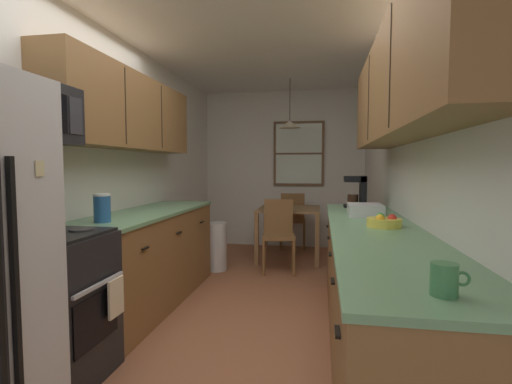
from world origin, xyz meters
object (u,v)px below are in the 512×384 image
Objects in this scene: dining_chair_near at (279,231)px; fruit_bowl at (384,222)px; trash_bin at (216,246)px; dining_table at (289,216)px; dish_rack at (365,210)px; mug_by_coffeemaker at (445,279)px; table_serving_bowl at (287,205)px; microwave_over_range at (24,112)px; storage_canister at (102,208)px; coffee_maker at (358,191)px; stove_range at (48,307)px; dining_chair_far at (293,218)px.

fruit_bowl is at bearing -64.04° from dining_chair_near.
dining_table is at bearing 40.79° from trash_bin.
dish_rack is at bearing -57.08° from dining_chair_near.
dining_table is 0.66m from dining_chair_near.
table_serving_bowl is (-0.89, 4.10, -0.19)m from mug_by_coffeemaker.
dining_table is 5.47× the size of table_serving_bowl.
trash_bin is at bearing 142.95° from dish_rack.
microwave_over_range is 2.39m from fruit_bowl.
mug_by_coffeemaker reaches higher than dish_rack.
dining_table reaches higher than trash_bin.
microwave_over_range reaches higher than table_serving_bowl.
storage_canister is 2.06m from fruit_bowl.
mug_by_coffeemaker is (2.13, -0.68, -0.68)m from microwave_over_range.
storage_canister is at bearing -113.12° from dining_table.
coffee_maker is at bearing 89.76° from dish_rack.
mug_by_coffeemaker is at bearing -62.31° from trash_bin.
dining_table is 0.17m from table_serving_bowl.
mug_by_coffeemaker is at bearing -89.45° from coffee_maker.
trash_bin is 1.88× the size of coffee_maker.
microwave_over_range is 3.76× the size of table_serving_bowl.
dining_chair_near is (1.09, 2.70, 0.03)m from stove_range.
coffee_maker is (0.82, -1.35, 0.45)m from dining_table.
dining_table is 1.64m from coffee_maker.
mug_by_coffeemaker reaches higher than trash_bin.
coffee_maker is 2.00× the size of table_serving_bowl.
table_serving_bowl is (1.12, 3.42, 0.29)m from stove_range.
dish_rack is (1.99, 0.72, -0.06)m from storage_canister.
storage_canister is 2.44m from coffee_maker.
microwave_over_range reaches higher than dining_table.
storage_canister is at bearing -111.81° from table_serving_bowl.
table_serving_bowl is at bearing 112.34° from dish_rack.
stove_range is 2.43m from dish_rack.
fruit_bowl is 2.85m from table_serving_bowl.
coffee_maker is at bearing -58.66° from dining_table.
fruit_bowl is (1.75, -1.86, 0.63)m from trash_bin.
stove_range is 8.93× the size of mug_by_coffeemaker.
microwave_over_range is at bearing 162.27° from mug_by_coffeemaker.
table_serving_bowl is at bearing 44.85° from trash_bin.
dining_chair_near reaches higher than trash_bin.
stove_range is at bearing -89.47° from storage_canister.
storage_canister is 1.34× the size of table_serving_bowl.
trash_bin is at bearing -135.15° from table_serving_bowl.
dining_chair_near is 3.53m from mug_by_coffeemaker.
dining_chair_near is 7.31× the size of mug_by_coffeemaker.
coffee_maker is 1.69m from table_serving_bowl.
storage_canister is 0.63× the size of dish_rack.
mug_by_coffeemaker is at bearing -89.18° from dish_rack.
dining_chair_near is 1.29m from dining_chair_far.
dish_rack is at bearing -37.05° from trash_bin.
storage_canister reaches higher than dining_chair_far.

